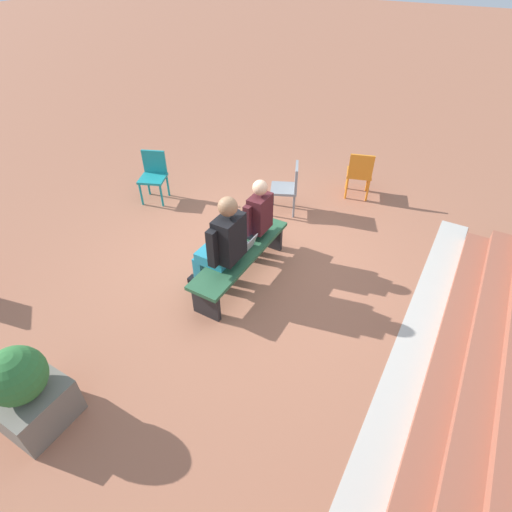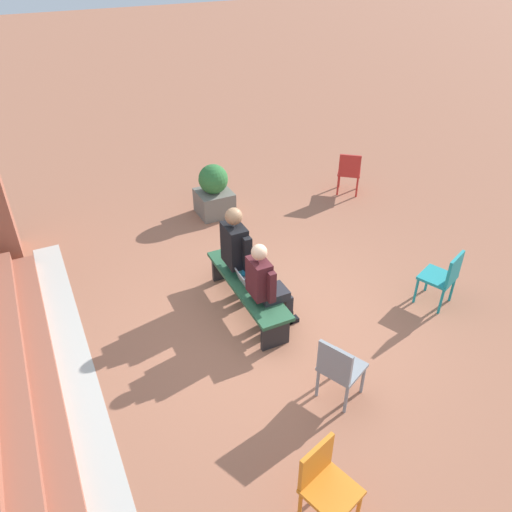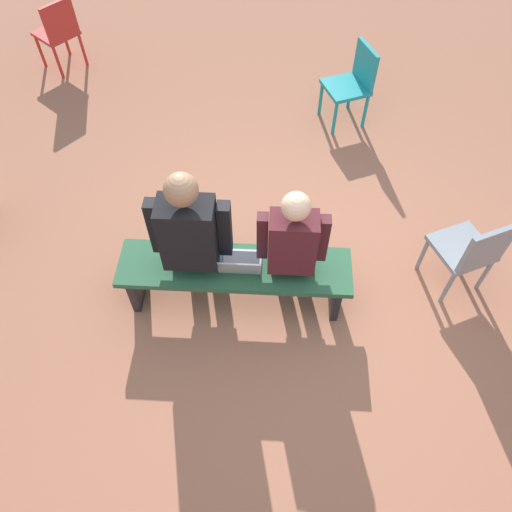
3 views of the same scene
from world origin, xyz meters
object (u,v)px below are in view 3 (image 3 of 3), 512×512
(person_student, at_px, (292,242))
(plastic_chair_mid_courtyard, at_px, (470,251))
(laptop, at_px, (240,263))
(bench, at_px, (235,273))
(person_adult, at_px, (192,232))
(plastic_chair_far_left, at_px, (58,30))
(plastic_chair_near_bench_left, at_px, (353,81))

(person_student, relative_size, plastic_chair_mid_courtyard, 1.53)
(person_student, distance_m, laptop, 0.43)
(bench, xyz_separation_m, plastic_chair_mid_courtyard, (-1.82, -0.22, 0.13))
(person_adult, bearing_deg, plastic_chair_far_left, -57.56)
(person_student, relative_size, person_adult, 0.91)
(plastic_chair_near_bench_left, bearing_deg, plastic_chair_far_left, -13.62)
(laptop, xyz_separation_m, plastic_chair_far_left, (2.35, -3.24, -0.02))
(bench, bearing_deg, plastic_chair_far_left, -54.40)
(person_adult, relative_size, plastic_chair_far_left, 1.69)
(bench, distance_m, plastic_chair_near_bench_left, 2.63)
(plastic_chair_near_bench_left, bearing_deg, person_adult, 59.82)
(plastic_chair_mid_courtyard, height_order, plastic_chair_far_left, same)
(bench, xyz_separation_m, laptop, (-0.05, 0.01, 0.15))
(laptop, height_order, plastic_chair_near_bench_left, plastic_chair_near_bench_left)
(plastic_chair_mid_courtyard, bearing_deg, laptop, 7.44)
(plastic_chair_near_bench_left, bearing_deg, bench, 66.35)
(person_adult, xyz_separation_m, plastic_chair_far_left, (2.00, -3.15, -0.27))
(person_student, height_order, plastic_chair_near_bench_left, person_student)
(plastic_chair_mid_courtyard, bearing_deg, plastic_chair_far_left, -36.02)
(person_student, relative_size, plastic_chair_near_bench_left, 1.53)
(person_student, xyz_separation_m, laptop, (0.38, 0.08, -0.19))
(bench, xyz_separation_m, person_student, (-0.42, -0.06, 0.34))
(person_student, height_order, laptop, person_student)
(person_student, distance_m, plastic_chair_near_bench_left, 2.44)
(person_adult, xyz_separation_m, plastic_chair_near_bench_left, (-1.36, -2.34, -0.27))
(person_student, xyz_separation_m, plastic_chair_near_bench_left, (-0.63, -2.35, -0.21))
(bench, height_order, plastic_chair_far_left, plastic_chair_far_left)
(bench, relative_size, plastic_chair_mid_courtyard, 2.14)
(person_adult, bearing_deg, plastic_chair_mid_courtyard, -176.01)
(bench, bearing_deg, person_student, -171.40)
(person_student, bearing_deg, laptop, 11.37)
(laptop, xyz_separation_m, plastic_chair_mid_courtyard, (-1.78, -0.23, -0.02))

